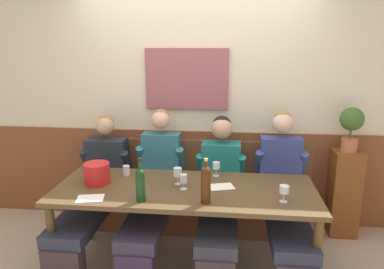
# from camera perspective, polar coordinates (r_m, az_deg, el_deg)

# --- Properties ---
(room_wall_back) EXTENTS (6.80, 0.12, 2.80)m
(room_wall_back) POSITION_cam_1_polar(r_m,az_deg,el_deg) (3.89, 0.64, 6.01)
(room_wall_back) COLOR beige
(room_wall_back) RESTS_ON ground
(wood_wainscot_panel) EXTENTS (6.80, 0.03, 1.03)m
(wood_wainscot_panel) POSITION_cam_1_polar(r_m,az_deg,el_deg) (4.06, 0.55, -6.58)
(wood_wainscot_panel) COLOR brown
(wood_wainscot_panel) RESTS_ON ground
(wall_bench) EXTENTS (2.54, 0.42, 0.94)m
(wall_bench) POSITION_cam_1_polar(r_m,az_deg,el_deg) (3.96, 0.24, -10.83)
(wall_bench) COLOR brown
(wall_bench) RESTS_ON ground
(dining_table) EXTENTS (2.24, 0.86, 0.76)m
(dining_table) POSITION_cam_1_polar(r_m,az_deg,el_deg) (3.14, -1.15, -9.81)
(dining_table) COLOR #513C24
(dining_table) RESTS_ON ground
(person_center_left_seat) EXTENTS (0.53, 1.32, 1.24)m
(person_center_left_seat) POSITION_cam_1_polar(r_m,az_deg,el_deg) (3.69, -15.16, -8.04)
(person_center_left_seat) COLOR #36262E
(person_center_left_seat) RESTS_ON ground
(person_center_right_seat) EXTENTS (0.50, 1.31, 1.31)m
(person_center_right_seat) POSITION_cam_1_polar(r_m,az_deg,el_deg) (3.52, -6.00, -8.27)
(person_center_right_seat) COLOR #322441
(person_center_right_seat) RESTS_ON ground
(person_right_seat) EXTENTS (0.50, 1.33, 1.25)m
(person_right_seat) POSITION_cam_1_polar(r_m,az_deg,el_deg) (3.47, 4.43, -8.54)
(person_right_seat) COLOR #362C35
(person_right_seat) RESTS_ON ground
(person_left_seat) EXTENTS (0.52, 1.32, 1.32)m
(person_left_seat) POSITION_cam_1_polar(r_m,az_deg,el_deg) (3.49, 14.48, -8.75)
(person_left_seat) COLOR #332E3C
(person_left_seat) RESTS_ON ground
(ice_bucket) EXTENTS (0.23, 0.23, 0.19)m
(ice_bucket) POSITION_cam_1_polar(r_m,az_deg,el_deg) (3.28, -14.91, -6.00)
(ice_bucket) COLOR red
(ice_bucket) RESTS_ON dining_table
(wine_bottle_green_tall) EXTENTS (0.08, 0.08, 0.36)m
(wine_bottle_green_tall) POSITION_cam_1_polar(r_m,az_deg,el_deg) (2.77, 2.22, -7.76)
(wine_bottle_green_tall) COLOR #44240E
(wine_bottle_green_tall) RESTS_ON dining_table
(wine_bottle_amber_mid) EXTENTS (0.08, 0.08, 0.35)m
(wine_bottle_amber_mid) POSITION_cam_1_polar(r_m,az_deg,el_deg) (2.84, -8.22, -7.70)
(wine_bottle_amber_mid) COLOR #143918
(wine_bottle_amber_mid) RESTS_ON dining_table
(wine_glass_right_end) EXTENTS (0.06, 0.06, 0.13)m
(wine_glass_right_end) POSITION_cam_1_polar(r_m,az_deg,el_deg) (3.05, -1.35, -7.13)
(wine_glass_right_end) COLOR silver
(wine_glass_right_end) RESTS_ON dining_table
(wine_glass_center_rear) EXTENTS (0.07, 0.07, 0.13)m
(wine_glass_center_rear) POSITION_cam_1_polar(r_m,az_deg,el_deg) (2.90, 14.47, -8.60)
(wine_glass_center_rear) COLOR silver
(wine_glass_center_rear) RESTS_ON dining_table
(wine_glass_mid_left) EXTENTS (0.07, 0.07, 0.13)m
(wine_glass_mid_left) POSITION_cam_1_polar(r_m,az_deg,el_deg) (3.35, 3.89, -5.03)
(wine_glass_mid_left) COLOR silver
(wine_glass_mid_left) RESTS_ON dining_table
(wine_glass_center_front) EXTENTS (0.07, 0.07, 0.15)m
(wine_glass_center_front) POSITION_cam_1_polar(r_m,az_deg,el_deg) (3.15, -2.29, -6.14)
(wine_glass_center_front) COLOR silver
(wine_glass_center_front) RESTS_ON dining_table
(water_tumbler_center) EXTENTS (0.06, 0.06, 0.09)m
(water_tumbler_center) POSITION_cam_1_polar(r_m,az_deg,el_deg) (3.43, -10.43, -5.66)
(water_tumbler_center) COLOR silver
(water_tumbler_center) RESTS_ON dining_table
(tasting_sheet_left_guest) EXTENTS (0.24, 0.20, 0.00)m
(tasting_sheet_left_guest) POSITION_cam_1_polar(r_m,az_deg,el_deg) (3.14, 4.72, -8.28)
(tasting_sheet_left_guest) COLOR white
(tasting_sheet_left_guest) RESTS_ON dining_table
(tasting_sheet_right_guest) EXTENTS (0.24, 0.20, 0.00)m
(tasting_sheet_right_guest) POSITION_cam_1_polar(r_m,az_deg,el_deg) (3.02, -15.89, -9.73)
(tasting_sheet_right_guest) COLOR white
(tasting_sheet_right_guest) RESTS_ON dining_table
(corner_pedestal) EXTENTS (0.28, 0.28, 0.90)m
(corner_pedestal) POSITION_cam_1_polar(r_m,az_deg,el_deg) (4.09, 23.01, -8.62)
(corner_pedestal) COLOR brown
(corner_pedestal) RESTS_ON ground
(potted_plant) EXTENTS (0.23, 0.23, 0.45)m
(potted_plant) POSITION_cam_1_polar(r_m,az_deg,el_deg) (3.88, 24.05, 1.42)
(potted_plant) COLOR #B26543
(potted_plant) RESTS_ON corner_pedestal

